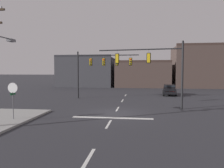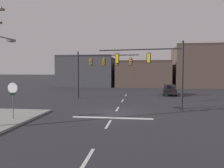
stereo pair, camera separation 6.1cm
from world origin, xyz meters
name	(u,v)px [view 1 (the left image)]	position (x,y,z in m)	size (l,w,h in m)	color
ground_plane	(115,113)	(0.00, 0.00, 0.00)	(400.00, 400.00, 0.00)	#2B2B30
stop_bar_paint	(112,118)	(0.00, -2.00, 0.00)	(6.40, 0.50, 0.01)	silver
lane_centreline	(117,109)	(0.00, 2.00, 0.00)	(0.16, 26.40, 0.01)	silver
signal_mast_near_side	(156,64)	(3.68, 3.09, 4.41)	(8.41, 1.26, 6.60)	black
signal_mast_far_side	(99,65)	(-3.23, 9.53, 4.47)	(8.26, 0.50, 6.34)	black
stop_sign	(13,92)	(-7.14, -3.92, 2.14)	(0.76, 0.64, 2.83)	#56565B
car_lot_nearside	(169,90)	(6.62, 14.84, 0.86)	(2.23, 4.57, 1.61)	black
building_row	(180,71)	(11.50, 32.85, 3.69)	(51.26, 12.16, 9.51)	#38383D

